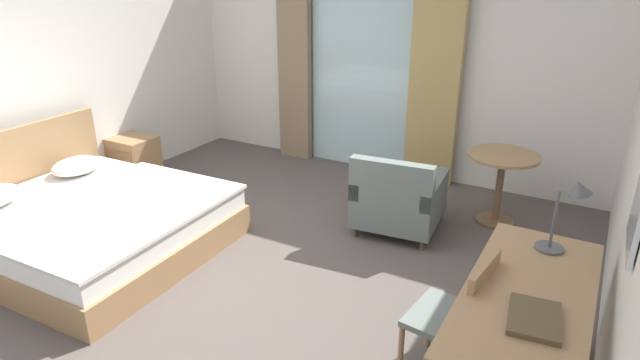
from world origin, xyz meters
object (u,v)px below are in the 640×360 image
bed (89,222)px  desk_chair (460,314)px  writing_desk (526,306)px  nightstand (134,160)px  armchair_by_window (398,199)px  round_cafe_table (501,172)px  closed_book (534,318)px  desk_lamp (571,204)px

bed → desk_chair: 3.34m
writing_desk → desk_chair: (-0.35, 0.04, -0.20)m
bed → nightstand: (-0.88, 1.34, 0.01)m
writing_desk → desk_chair: bearing=174.2°
bed → nightstand: bed is taller
bed → armchair_by_window: (2.29, 1.69, 0.06)m
bed → writing_desk: bearing=-0.8°
desk_chair → writing_desk: bearing=-5.8°
armchair_by_window → round_cafe_table: (0.80, 0.65, 0.21)m
bed → armchair_by_window: size_ratio=2.47×
bed → writing_desk: bed is taller
desk_chair → bed: bearing=179.7°
nightstand → closed_book: 4.93m
writing_desk → desk_chair: 0.40m
nightstand → armchair_by_window: size_ratio=0.63×
writing_desk → bed: bearing=179.2°
closed_book → round_cafe_table: size_ratio=0.47×
nightstand → writing_desk: bearing=-16.9°
closed_book → round_cafe_table: 2.72m
bed → round_cafe_table: bearing=37.1°
bed → round_cafe_table: bed is taller
desk_chair → round_cafe_table: 2.36m
desk_chair → armchair_by_window: size_ratio=1.01×
nightstand → armchair_by_window: bearing=6.3°
writing_desk → desk_chair: desk_chair is taller
bed → nightstand: 1.60m
bed → desk_chair: bed is taller
writing_desk → closed_book: size_ratio=4.52×
closed_book → round_cafe_table: bearing=97.4°
nightstand → bed: bearing=-56.6°
bed → desk_chair: (3.33, -0.02, 0.23)m
desk_chair → desk_lamp: desk_lamp is taller
desk_chair → round_cafe_table: (-0.25, 2.35, 0.04)m
nightstand → desk_chair: 4.43m
armchair_by_window → closed_book: bearing=-53.7°
writing_desk → armchair_by_window: size_ratio=1.76×
desk_lamp → writing_desk: bearing=-99.8°
desk_lamp → round_cafe_table: bearing=111.0°
nightstand → round_cafe_table: (3.97, 1.00, 0.26)m
writing_desk → armchair_by_window: 2.26m
closed_book → desk_chair: bearing=139.2°
armchair_by_window → round_cafe_table: 1.05m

